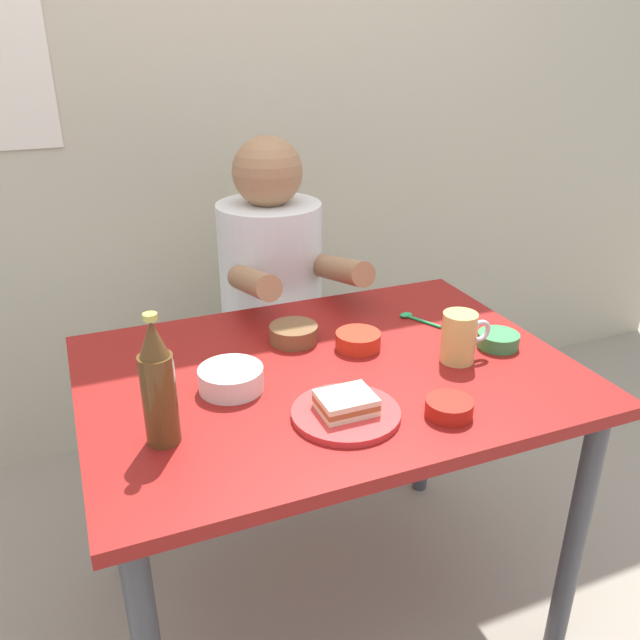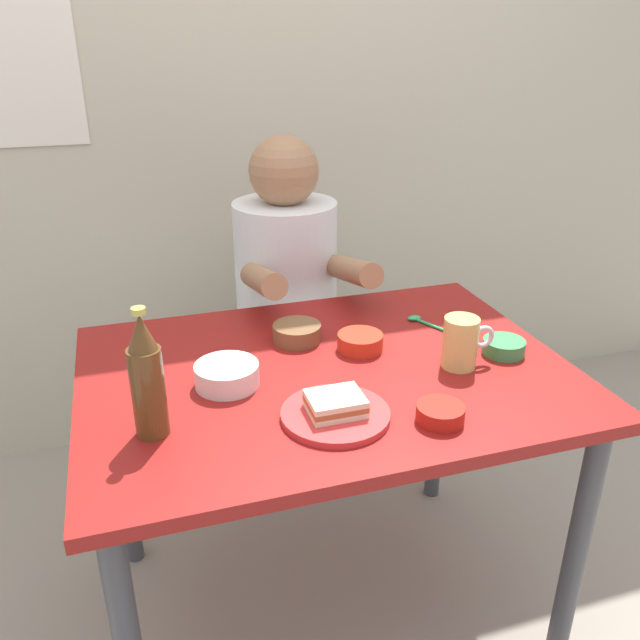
{
  "view_description": "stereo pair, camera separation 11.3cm",
  "coord_description": "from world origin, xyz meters",
  "views": [
    {
      "loc": [
        -0.51,
        -1.2,
        1.45
      ],
      "look_at": [
        0.0,
        0.05,
        0.84
      ],
      "focal_mm": 36.27,
      "sensor_mm": 36.0,
      "label": 1
    },
    {
      "loc": [
        -0.4,
        -1.24,
        1.45
      ],
      "look_at": [
        0.0,
        0.05,
        0.84
      ],
      "focal_mm": 36.27,
      "sensor_mm": 36.0,
      "label": 2
    }
  ],
  "objects": [
    {
      "name": "stool",
      "position": [
        0.07,
        0.63,
        0.35
      ],
      "size": [
        0.34,
        0.34,
        0.45
      ],
      "color": "#4C4C51",
      "rests_on": "ground"
    },
    {
      "name": "ground_plane",
      "position": [
        0.0,
        0.0,
        0.0
      ],
      "size": [
        6.0,
        6.0,
        0.0
      ],
      "primitive_type": "plane",
      "color": "gray"
    },
    {
      "name": "sandwich",
      "position": [
        -0.05,
        -0.2,
        0.77
      ],
      "size": [
        0.11,
        0.09,
        0.04
      ],
      "color": "beige",
      "rests_on": "plate_orange"
    },
    {
      "name": "plate_orange",
      "position": [
        -0.05,
        -0.2,
        0.75
      ],
      "size": [
        0.22,
        0.22,
        0.01
      ],
      "primitive_type": "cylinder",
      "color": "red",
      "rests_on": "dining_table"
    },
    {
      "name": "person_seated",
      "position": [
        0.07,
        0.62,
        0.77
      ],
      "size": [
        0.33,
        0.56,
        0.72
      ],
      "color": "white",
      "rests_on": "stool"
    },
    {
      "name": "sauce_bowl_chili",
      "position": [
        0.11,
        0.07,
        0.76
      ],
      "size": [
        0.11,
        0.11,
        0.04
      ],
      "color": "red",
      "rests_on": "dining_table"
    },
    {
      "name": "beer_mug",
      "position": [
        0.3,
        -0.08,
        0.8
      ],
      "size": [
        0.13,
        0.08,
        0.12
      ],
      "color": "#D1BC66",
      "rests_on": "dining_table"
    },
    {
      "name": "dining_table",
      "position": [
        0.0,
        0.0,
        0.65
      ],
      "size": [
        1.1,
        0.8,
        0.74
      ],
      "color": "maroon",
      "rests_on": "ground"
    },
    {
      "name": "condiment_bowl_brown",
      "position": [
        -0.02,
        0.16,
        0.76
      ],
      "size": [
        0.12,
        0.12,
        0.04
      ],
      "color": "brown",
      "rests_on": "dining_table"
    },
    {
      "name": "wall_back",
      "position": [
        -0.0,
        1.05,
        1.3
      ],
      "size": [
        4.4,
        0.09,
        2.6
      ],
      "color": "#BCB299",
      "rests_on": "ground"
    },
    {
      "name": "spoon",
      "position": [
        0.32,
        0.17,
        0.75
      ],
      "size": [
        0.07,
        0.11,
        0.01
      ],
      "color": "#26A559",
      "rests_on": "dining_table"
    },
    {
      "name": "beer_bottle",
      "position": [
        -0.4,
        -0.15,
        0.86
      ],
      "size": [
        0.06,
        0.06,
        0.26
      ],
      "color": "#593819",
      "rests_on": "dining_table"
    },
    {
      "name": "rice_bowl_white",
      "position": [
        -0.23,
        -0.01,
        0.77
      ],
      "size": [
        0.14,
        0.14,
        0.05
      ],
      "color": "silver",
      "rests_on": "dining_table"
    },
    {
      "name": "sambal_bowl_red",
      "position": [
        0.15,
        -0.27,
        0.76
      ],
      "size": [
        0.1,
        0.1,
        0.03
      ],
      "color": "#B21E14",
      "rests_on": "dining_table"
    },
    {
      "name": "dip_bowl_green",
      "position": [
        0.43,
        -0.05,
        0.76
      ],
      "size": [
        0.1,
        0.1,
        0.03
      ],
      "color": "#388C4C",
      "rests_on": "dining_table"
    }
  ]
}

